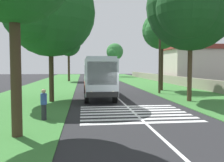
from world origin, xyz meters
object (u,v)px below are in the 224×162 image
roadside_tree_right_1 (160,32)px  pedestrian (44,104)px  roadside_tree_right_2 (188,9)px  utility_pole (160,58)px  roadside_tree_left_0 (68,45)px  trailing_minibus_0 (104,72)px  trailing_car_0 (91,79)px  roadside_building (193,64)px  roadside_tree_right_0 (114,52)px  roadside_tree_left_1 (49,15)px  coach_bus (98,75)px  trailing_car_1 (89,77)px

roadside_tree_right_1 → pedestrian: roadside_tree_right_1 is taller
roadside_tree_right_2 → utility_pole: 7.26m
roadside_tree_left_0 → utility_pole: roadside_tree_left_0 is taller
trailing_minibus_0 → pedestrian: 48.24m
pedestrian → utility_pole: bearing=-40.2°
trailing_car_0 → pedestrian: 30.89m
roadside_tree_left_0 → roadside_building: bearing=-102.1°
roadside_tree_right_0 → roadside_tree_left_0: bearing=150.4°
trailing_car_0 → roadside_tree_right_0: size_ratio=0.45×
roadside_tree_left_0 → roadside_tree_right_0: (21.04, -11.95, -0.15)m
roadside_tree_left_0 → roadside_building: (-5.04, -23.58, -3.69)m
pedestrian → roadside_tree_right_2: bearing=-60.4°
roadside_tree_right_1 → roadside_tree_left_1: bearing=124.2°
roadside_tree_right_2 → roadside_building: roadside_tree_right_2 is taller
coach_bus → trailing_minibus_0: size_ratio=1.86×
roadside_tree_right_0 → roadside_building: 28.77m
coach_bus → roadside_tree_left_0: (25.76, 4.32, 5.01)m
roadside_tree_right_2 → trailing_car_1: bearing=12.4°
trailing_car_1 → roadside_tree_left_0: size_ratio=0.45×
trailing_car_0 → trailing_minibus_0: size_ratio=0.72×
roadside_tree_right_0 → roadside_tree_right_1: 41.23m
utility_pole → roadside_tree_left_1: bearing=113.8°
roadside_tree_right_2 → pedestrian: (-6.16, 10.83, -6.81)m
roadside_tree_right_2 → roadside_tree_left_1: bearing=83.6°
roadside_tree_right_0 → trailing_car_0: bearing=163.9°
roadside_tree_left_1 → roadside_tree_right_2: (-1.28, -11.45, 0.52)m
roadside_tree_right_0 → pedestrian: bearing=168.9°
trailing_car_1 → roadside_tree_left_0: bearing=134.8°
roadside_tree_left_1 → roadside_tree_left_0: bearing=0.3°
coach_bus → roadside_tree_left_0: 26.59m
roadside_building → trailing_car_0: bearing=90.4°
roadside_tree_left_1 → trailing_minibus_0: bearing=-11.2°
roadside_tree_right_1 → pedestrian: size_ratio=5.69×
roadside_tree_right_0 → pedestrian: roadside_tree_right_0 is taller
coach_bus → roadside_tree_right_1: size_ratio=1.16×
trailing_car_0 → pedestrian: size_ratio=2.54×
trailing_minibus_0 → trailing_car_0: bearing=167.6°
roadside_tree_left_0 → roadside_tree_right_0: bearing=-29.6°
trailing_minibus_0 → roadside_building: size_ratio=0.59×
trailing_car_0 → trailing_minibus_0: (16.99, -3.75, 0.88)m
trailing_minibus_0 → roadside_tree_right_0: 11.37m
trailing_car_1 → pedestrian: bearing=175.1°
trailing_car_1 → roadside_tree_right_2: 35.36m
roadside_tree_right_0 → roadside_tree_right_1: roadside_tree_right_1 is taller
coach_bus → utility_pole: (2.20, -6.84, 1.71)m
utility_pole → roadside_tree_right_0: bearing=-1.0°
coach_bus → trailing_car_1: coach_bus is taller
roadside_tree_right_1 → roadside_tree_left_0: bearing=31.2°
trailing_car_0 → roadside_tree_right_0: bearing=-16.1°
trailing_car_0 → roadside_tree_right_2: size_ratio=0.37×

